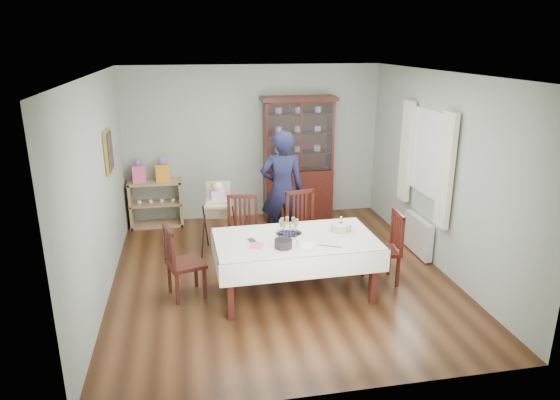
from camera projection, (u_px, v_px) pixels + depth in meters
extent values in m
plane|color=#593319|center=(280.00, 274.00, 6.91)|extent=(5.00, 5.00, 0.00)
plane|color=#9EAA99|center=(254.00, 143.00, 8.83)|extent=(4.50, 0.00, 4.50)
plane|color=#9EAA99|center=(100.00, 189.00, 6.10)|extent=(0.00, 5.00, 5.00)
plane|color=#9EAA99|center=(440.00, 172.00, 6.89)|extent=(0.00, 5.00, 5.00)
plane|color=white|center=(280.00, 74.00, 6.08)|extent=(5.00, 5.00, 0.00)
cube|color=#481912|center=(296.00, 241.00, 6.16)|extent=(1.92, 1.09, 0.06)
cube|color=silver|center=(296.00, 239.00, 6.15)|extent=(2.02, 1.19, 0.01)
cube|color=#481912|center=(298.00, 193.00, 9.02)|extent=(1.20, 0.45, 0.90)
cube|color=white|center=(301.00, 138.00, 8.52)|extent=(1.12, 0.01, 1.16)
cube|color=#481912|center=(299.00, 98.00, 8.50)|extent=(1.30, 0.48, 0.07)
cube|color=tan|center=(158.00, 224.00, 8.73)|extent=(0.90, 0.38, 0.04)
cube|color=tan|center=(156.00, 203.00, 8.61)|extent=(0.90, 0.38, 0.03)
cube|color=tan|center=(154.00, 182.00, 8.49)|extent=(0.90, 0.38, 0.04)
cube|color=tan|center=(131.00, 205.00, 8.54)|extent=(0.04, 0.38, 0.80)
cube|color=tan|center=(181.00, 202.00, 8.68)|extent=(0.04, 0.38, 0.80)
cube|color=gold|center=(108.00, 151.00, 6.76)|extent=(0.04, 0.48, 0.58)
cube|color=white|center=(429.00, 153.00, 7.10)|extent=(0.04, 1.02, 1.22)
cube|color=silver|center=(446.00, 171.00, 6.54)|extent=(0.07, 0.30, 1.55)
cube|color=silver|center=(406.00, 151.00, 7.70)|extent=(0.07, 0.30, 1.55)
cube|color=white|center=(418.00, 235.00, 7.48)|extent=(0.10, 0.80, 0.55)
cube|color=#481912|center=(242.00, 236.00, 7.01)|extent=(0.52, 0.52, 0.05)
cube|color=#481912|center=(243.00, 213.00, 7.12)|extent=(0.43, 0.11, 0.53)
cube|color=#481912|center=(305.00, 231.00, 7.17)|extent=(0.54, 0.54, 0.05)
cube|color=#481912|center=(300.00, 208.00, 7.27)|extent=(0.44, 0.12, 0.54)
cube|color=#481912|center=(186.00, 264.00, 6.20)|extent=(0.53, 0.53, 0.05)
cube|color=#481912|center=(169.00, 247.00, 6.04)|extent=(0.15, 0.40, 0.50)
cube|color=#481912|center=(381.00, 250.00, 6.57)|extent=(0.46, 0.46, 0.05)
cube|color=#481912|center=(397.00, 231.00, 6.51)|extent=(0.07, 0.42, 0.51)
imported|color=black|center=(282.00, 190.00, 7.59)|extent=(0.70, 0.49, 1.83)
cube|color=tan|center=(219.00, 207.00, 7.49)|extent=(0.39, 0.36, 0.25)
cube|color=tan|center=(218.00, 194.00, 7.42)|extent=(0.36, 0.10, 0.30)
cube|color=tan|center=(219.00, 202.00, 7.46)|extent=(0.40, 0.21, 0.03)
cube|color=silver|center=(218.00, 196.00, 7.44)|extent=(0.21, 0.17, 0.19)
sphere|color=beige|center=(218.00, 187.00, 7.39)|extent=(0.16, 0.16, 0.16)
cylinder|color=silver|center=(289.00, 234.00, 6.26)|extent=(0.33, 0.33, 0.01)
torus|color=silver|center=(289.00, 233.00, 6.26)|extent=(0.33, 0.33, 0.01)
cylinder|color=white|center=(341.00, 231.00, 6.35)|extent=(0.30, 0.30, 0.02)
cylinder|color=brown|center=(341.00, 227.00, 6.34)|extent=(0.26, 0.26, 0.09)
cylinder|color=silver|center=(341.00, 223.00, 6.32)|extent=(0.26, 0.26, 0.01)
cylinder|color=#F24C4C|center=(341.00, 220.00, 6.31)|extent=(0.01, 0.01, 0.07)
sphere|color=yellow|center=(341.00, 217.00, 6.30)|extent=(0.02, 0.02, 0.02)
cylinder|color=black|center=(283.00, 244.00, 5.86)|extent=(0.26, 0.26, 0.10)
cylinder|color=white|center=(306.00, 242.00, 5.90)|extent=(0.24, 0.24, 0.10)
cube|color=#F05884|center=(256.00, 246.00, 5.90)|extent=(0.20, 0.20, 0.02)
cube|color=silver|center=(330.00, 246.00, 5.89)|extent=(0.26, 0.15, 0.01)
cube|color=#F05884|center=(139.00, 174.00, 8.38)|extent=(0.23, 0.17, 0.29)
sphere|color=#E533B2|center=(138.00, 163.00, 8.32)|extent=(0.12, 0.12, 0.12)
cube|color=orange|center=(163.00, 173.00, 8.45)|extent=(0.23, 0.16, 0.29)
sphere|color=#E533B2|center=(162.00, 161.00, 8.39)|extent=(0.13, 0.13, 0.13)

